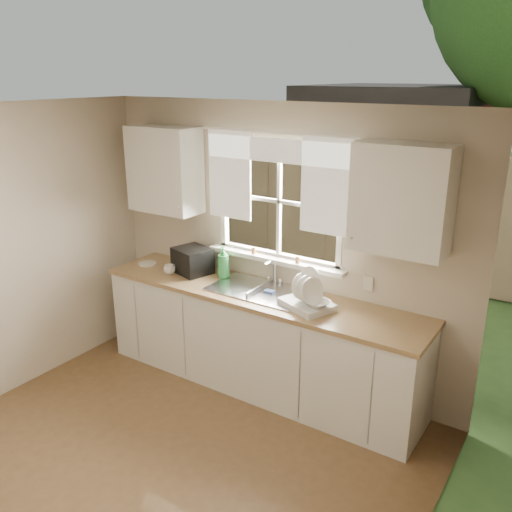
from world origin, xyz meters
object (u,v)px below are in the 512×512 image
Objects in this scene: dish_rack at (307,299)px; black_appliance at (193,260)px; soap_bottle_a at (223,262)px; cup at (170,270)px.

black_appliance is at bearing 175.02° from dish_rack.
black_appliance is (-1.29, 0.11, 0.05)m from dish_rack.
dish_rack is 1.60× the size of soap_bottle_a.
dish_rack is at bearing -15.18° from soap_bottle_a.
soap_bottle_a is at bearing 24.80° from black_appliance.
cup is 0.34× the size of black_appliance.
soap_bottle_a is 2.76× the size of cup.
cup is (-0.49, -0.20, -0.11)m from soap_bottle_a.
cup is at bearing -178.46° from dish_rack.
soap_bottle_a is (-0.96, 0.16, 0.08)m from dish_rack.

